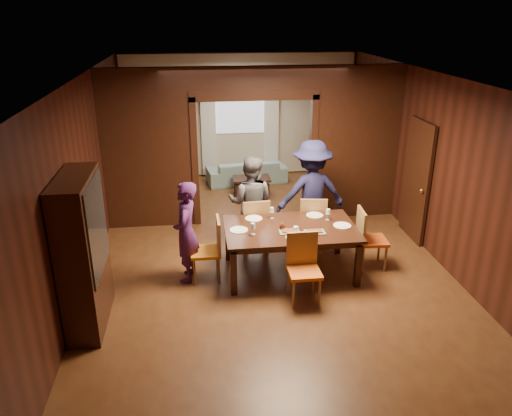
{
  "coord_description": "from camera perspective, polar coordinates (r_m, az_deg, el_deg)",
  "views": [
    {
      "loc": [
        -1.08,
        -7.27,
        3.84
      ],
      "look_at": [
        -0.22,
        -0.4,
        1.05
      ],
      "focal_mm": 35.0,
      "sensor_mm": 36.0,
      "label": 1
    }
  ],
  "objects": [
    {
      "name": "floor",
      "position": [
        8.29,
        1.18,
        -5.65
      ],
      "size": [
        9.0,
        9.0,
        0.0
      ],
      "primitive_type": "plane",
      "color": "#4E2816",
      "rests_on": "ground"
    },
    {
      "name": "ceiling",
      "position": [
        7.41,
        1.36,
        14.66
      ],
      "size": [
        5.5,
        9.0,
        0.02
      ],
      "primitive_type": "cube",
      "color": "silver",
      "rests_on": "room_walls"
    },
    {
      "name": "room_walls",
      "position": [
        9.51,
        -0.39,
        7.74
      ],
      "size": [
        5.52,
        9.01,
        2.9
      ],
      "color": "black",
      "rests_on": "floor"
    },
    {
      "name": "person_purple",
      "position": [
        7.41,
        -7.99,
        -2.74
      ],
      "size": [
        0.45,
        0.61,
        1.54
      ],
      "primitive_type": "imported",
      "rotation": [
        0.0,
        0.0,
        -1.72
      ],
      "color": "#451C53",
      "rests_on": "floor"
    },
    {
      "name": "person_grey",
      "position": [
        8.33,
        -0.61,
        0.6
      ],
      "size": [
        0.93,
        0.81,
        1.61
      ],
      "primitive_type": "imported",
      "rotation": [
        0.0,
        0.0,
        2.85
      ],
      "color": "#514F56",
      "rests_on": "floor"
    },
    {
      "name": "person_navy",
      "position": [
        8.49,
        6.34,
        1.67
      ],
      "size": [
        1.24,
        0.77,
        1.83
      ],
      "primitive_type": "imported",
      "rotation": [
        0.0,
        0.0,
        3.22
      ],
      "color": "#161638",
      "rests_on": "floor"
    },
    {
      "name": "sofa",
      "position": [
        11.73,
        -1.1,
        4.22
      ],
      "size": [
        1.91,
        0.96,
        0.53
      ],
      "primitive_type": "imported",
      "rotation": [
        0.0,
        0.0,
        3.28
      ],
      "color": "#7EA3A5",
      "rests_on": "floor"
    },
    {
      "name": "serving_bowl",
      "position": [
        7.68,
        4.76,
        -1.46
      ],
      "size": [
        0.3,
        0.3,
        0.07
      ],
      "primitive_type": "imported",
      "color": "black",
      "rests_on": "dining_table"
    },
    {
      "name": "dining_table",
      "position": [
        7.69,
        3.9,
        -4.82
      ],
      "size": [
        1.98,
        1.23,
        0.76
      ],
      "primitive_type": "cube",
      "color": "black",
      "rests_on": "floor"
    },
    {
      "name": "coffee_table",
      "position": [
        10.93,
        -0.52,
        2.5
      ],
      "size": [
        0.8,
        0.5,
        0.4
      ],
      "primitive_type": "cube",
      "color": "black",
      "rests_on": "floor"
    },
    {
      "name": "chair_left",
      "position": [
        7.49,
        -5.79,
        -4.78
      ],
      "size": [
        0.44,
        0.44,
        0.97
      ],
      "primitive_type": null,
      "rotation": [
        0.0,
        0.0,
        -1.56
      ],
      "color": "orange",
      "rests_on": "floor"
    },
    {
      "name": "chair_right",
      "position": [
        8.01,
        13.17,
        -3.41
      ],
      "size": [
        0.47,
        0.47,
        0.97
      ],
      "primitive_type": null,
      "rotation": [
        0.0,
        0.0,
        1.51
      ],
      "color": "#C04412",
      "rests_on": "floor"
    },
    {
      "name": "chair_far_l",
      "position": [
        8.29,
        -0.2,
        -1.91
      ],
      "size": [
        0.47,
        0.47,
        0.97
      ],
      "primitive_type": null,
      "rotation": [
        0.0,
        0.0,
        3.22
      ],
      "color": "red",
      "rests_on": "floor"
    },
    {
      "name": "chair_far_r",
      "position": [
        8.45,
        6.42,
        -1.59
      ],
      "size": [
        0.5,
        0.5,
        0.97
      ],
      "primitive_type": null,
      "rotation": [
        0.0,
        0.0,
        2.98
      ],
      "color": "#E64215",
      "rests_on": "floor"
    },
    {
      "name": "chair_near",
      "position": [
        6.94,
        5.55,
        -7.07
      ],
      "size": [
        0.44,
        0.44,
        0.97
      ],
      "primitive_type": null,
      "rotation": [
        0.0,
        0.0,
        0.0
      ],
      "color": "#DD5B14",
      "rests_on": "floor"
    },
    {
      "name": "hutch",
      "position": [
        6.59,
        -19.15,
        -4.89
      ],
      "size": [
        0.4,
        1.2,
        2.0
      ],
      "primitive_type": "cube",
      "color": "black",
      "rests_on": "floor"
    },
    {
      "name": "door_right",
      "position": [
        9.08,
        17.91,
        2.97
      ],
      "size": [
        0.06,
        0.9,
        2.1
      ],
      "primitive_type": "cube",
      "color": "black",
      "rests_on": "floor"
    },
    {
      "name": "window_far",
      "position": [
        11.95,
        -1.88,
        11.62
      ],
      "size": [
        1.2,
        0.03,
        1.3
      ],
      "primitive_type": "cube",
      "color": "silver",
      "rests_on": "back_wall"
    },
    {
      "name": "curtain_left",
      "position": [
        11.95,
        -5.46,
        9.34
      ],
      "size": [
        0.35,
        0.06,
        2.4
      ],
      "primitive_type": "cube",
      "color": "white",
      "rests_on": "back_wall"
    },
    {
      "name": "curtain_right",
      "position": [
        12.09,
        1.76,
        9.57
      ],
      "size": [
        0.35,
        0.06,
        2.4
      ],
      "primitive_type": "cube",
      "color": "white",
      "rests_on": "back_wall"
    },
    {
      "name": "plate_left",
      "position": [
        7.42,
        -1.97,
        -2.51
      ],
      "size": [
        0.27,
        0.27,
        0.01
      ],
      "primitive_type": "cylinder",
      "color": "silver",
      "rests_on": "dining_table"
    },
    {
      "name": "plate_far_l",
      "position": [
        7.82,
        -0.26,
        -1.2
      ],
      "size": [
        0.27,
        0.27,
        0.01
      ],
      "primitive_type": "cylinder",
      "color": "white",
      "rests_on": "dining_table"
    },
    {
      "name": "plate_far_r",
      "position": [
        7.99,
        6.72,
        -0.82
      ],
      "size": [
        0.27,
        0.27,
        0.01
      ],
      "primitive_type": "cylinder",
      "color": "silver",
      "rests_on": "dining_table"
    },
    {
      "name": "plate_right",
      "position": [
        7.68,
        9.83,
        -1.99
      ],
      "size": [
        0.27,
        0.27,
        0.01
      ],
      "primitive_type": "cylinder",
      "color": "white",
      "rests_on": "dining_table"
    },
    {
      "name": "plate_near",
      "position": [
        7.2,
        4.48,
        -3.36
      ],
      "size": [
        0.27,
        0.27,
        0.01
      ],
      "primitive_type": "cylinder",
      "color": "white",
      "rests_on": "dining_table"
    },
    {
      "name": "platter_a",
      "position": [
        7.36,
        3.85,
        -2.66
      ],
      "size": [
        0.3,
        0.2,
        0.04
      ],
      "primitive_type": "cube",
      "color": "gray",
      "rests_on": "dining_table"
    },
    {
      "name": "platter_b",
      "position": [
        7.38,
        6.73,
        -2.7
      ],
      "size": [
        0.3,
        0.2,
        0.04
      ],
      "primitive_type": "cube",
      "color": "gray",
      "rests_on": "dining_table"
    },
    {
      "name": "wineglass_left",
      "position": [
        7.25,
        -0.36,
        -2.41
      ],
      "size": [
        0.08,
        0.08,
        0.18
      ],
      "primitive_type": null,
      "color": "silver",
      "rests_on": "dining_table"
    },
    {
      "name": "wineglass_far",
      "position": [
        7.81,
        1.81,
        -0.56
      ],
      "size": [
        0.08,
        0.08,
        0.18
      ],
      "primitive_type": null,
      "color": "silver",
      "rests_on": "dining_table"
    },
    {
      "name": "wineglass_right",
      "position": [
        7.82,
        8.22,
        -0.74
      ],
      "size": [
        0.08,
        0.08,
        0.18
      ],
      "primitive_type": null,
      "color": "white",
      "rests_on": "dining_table"
    },
    {
      "name": "tumbler",
      "position": [
        7.25,
        4.55,
        -2.64
      ],
      "size": [
        0.07,
        0.07,
        0.14
      ],
      "primitive_type": "cylinder",
      "color": "silver",
      "rests_on": "dining_table"
    },
    {
      "name": "condiment_jar",
      "position": [
        7.42,
        3.02,
        -2.13
      ],
      "size": [
        0.08,
        0.08,
        0.11
      ],
      "primitive_type": null,
      "color": "#4A1F11",
      "rests_on": "dining_table"
    }
  ]
}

